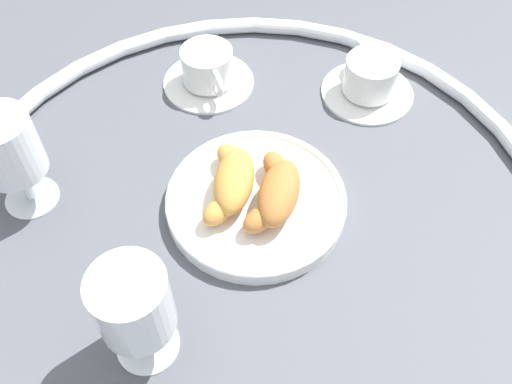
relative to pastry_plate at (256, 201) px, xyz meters
name	(u,v)px	position (x,y,z in m)	size (l,w,h in m)	color
ground_plane	(250,218)	(-0.02, 0.01, -0.01)	(2.20, 2.20, 0.00)	#4C4F56
table_chrome_rim	(250,213)	(-0.02, 0.01, 0.00)	(0.77, 0.77, 0.02)	silver
pastry_plate	(256,201)	(0.00, 0.00, 0.00)	(0.23, 0.23, 0.02)	white
croissant_large	(276,190)	(-0.01, -0.02, 0.03)	(0.12, 0.10, 0.04)	#AD6B33
croissant_small	(232,181)	(0.01, 0.03, 0.03)	(0.13, 0.09, 0.04)	#CC893D
coffee_cup_near	(369,80)	(0.17, -0.20, 0.01)	(0.14, 0.14, 0.06)	white
coffee_cup_far	(208,71)	(0.24, 0.03, 0.01)	(0.14, 0.14, 0.06)	white
juice_glass_left	(134,307)	(-0.16, 0.15, 0.08)	(0.08, 0.08, 0.14)	white
juice_glass_right	(8,150)	(0.07, 0.28, 0.08)	(0.08, 0.08, 0.14)	white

